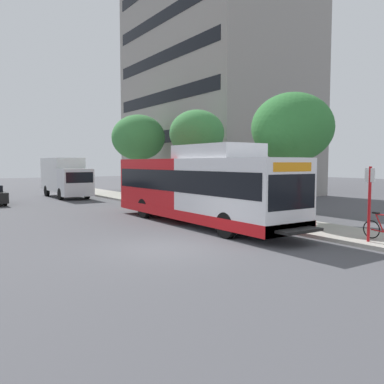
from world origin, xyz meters
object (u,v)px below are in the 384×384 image
(street_tree_near_stop, at_px, (292,128))
(street_tree_far_block, at_px, (138,138))
(box_truck_background, at_px, (65,176))
(transit_bus, at_px, (198,188))
(street_tree_mid_block, at_px, (197,134))
(bus_stop_sign_pole, at_px, (369,198))

(street_tree_near_stop, height_order, street_tree_far_block, street_tree_far_block)
(box_truck_background, bearing_deg, street_tree_near_stop, -75.98)
(transit_bus, distance_m, street_tree_mid_block, 8.11)
(bus_stop_sign_pole, distance_m, street_tree_far_block, 22.36)
(transit_bus, height_order, bus_stop_sign_pole, transit_bus)
(transit_bus, bearing_deg, street_tree_near_stop, -24.90)
(bus_stop_sign_pole, height_order, box_truck_background, box_truck_background)
(street_tree_near_stop, distance_m, street_tree_mid_block, 8.15)
(street_tree_near_stop, bearing_deg, transit_bus, 155.10)
(transit_bus, bearing_deg, box_truck_background, 92.68)
(street_tree_far_block, bearing_deg, box_truck_background, 147.24)
(box_truck_background, bearing_deg, street_tree_mid_block, -66.74)
(transit_bus, relative_size, bus_stop_sign_pole, 4.71)
(street_tree_mid_block, bearing_deg, transit_bus, -124.10)
(street_tree_mid_block, height_order, street_tree_far_block, street_tree_far_block)
(transit_bus, bearing_deg, street_tree_mid_block, 55.90)
(street_tree_mid_block, bearing_deg, street_tree_near_stop, -90.60)
(street_tree_far_block, bearing_deg, street_tree_near_stop, -90.39)
(street_tree_mid_block, bearing_deg, box_truck_background, 113.26)
(transit_bus, height_order, box_truck_background, transit_bus)
(street_tree_near_stop, relative_size, street_tree_mid_block, 0.99)
(bus_stop_sign_pole, relative_size, street_tree_far_block, 0.39)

